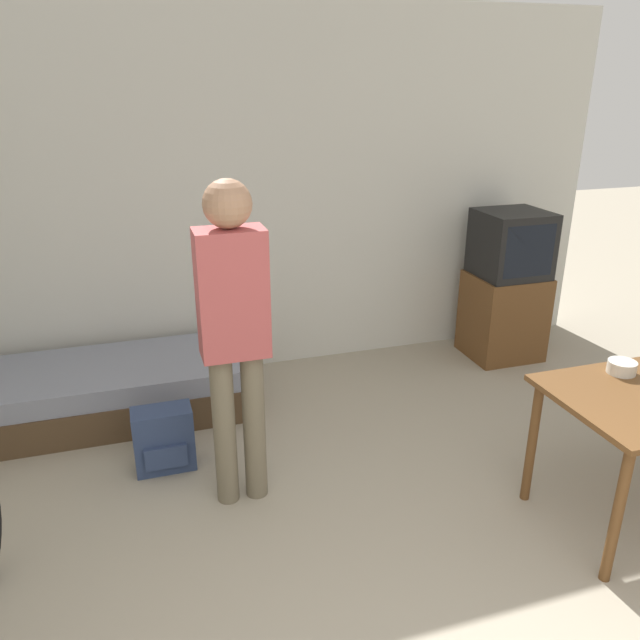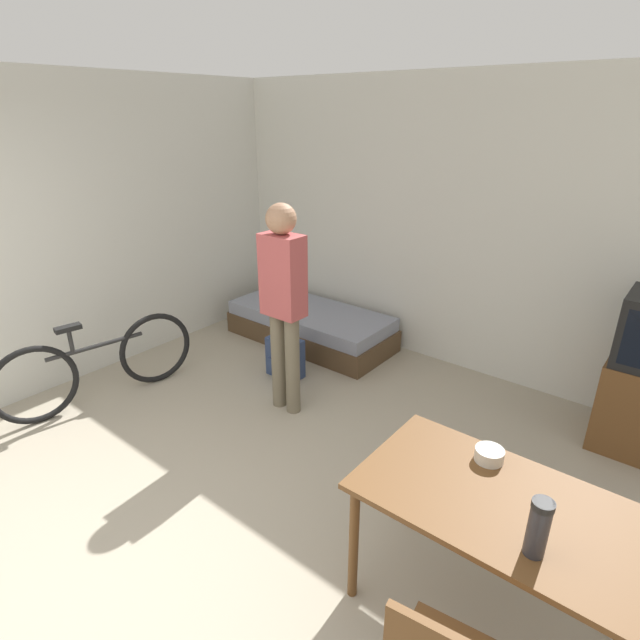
{
  "view_description": "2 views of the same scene",
  "coord_description": "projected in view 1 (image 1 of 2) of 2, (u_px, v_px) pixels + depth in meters",
  "views": [
    {
      "loc": [
        -0.9,
        -0.77,
        2.18
      ],
      "look_at": [
        0.02,
        2.17,
        0.97
      ],
      "focal_mm": 35.0,
      "sensor_mm": 36.0,
      "label": 1
    },
    {
      "loc": [
        2.08,
        -0.58,
        2.37
      ],
      "look_at": [
        0.1,
        1.89,
        1.03
      ],
      "focal_mm": 28.0,
      "sensor_mm": 36.0,
      "label": 2
    }
  ],
  "objects": [
    {
      "name": "tv",
      "position": [
        506.0,
        288.0,
        5.03
      ],
      "size": [
        0.56,
        0.51,
        1.21
      ],
      "color": "brown",
      "rests_on": "ground_plane"
    },
    {
      "name": "person_standing",
      "position": [
        234.0,
        324.0,
        3.1
      ],
      "size": [
        0.34,
        0.23,
        1.75
      ],
      "color": "#6B604C",
      "rests_on": "ground_plane"
    },
    {
      "name": "daybed",
      "position": [
        108.0,
        390.0,
        4.25
      ],
      "size": [
        1.83,
        0.8,
        0.37
      ],
      "color": "#4C3823",
      "rests_on": "ground_plane"
    },
    {
      "name": "mate_bowl",
      "position": [
        622.0,
        367.0,
        3.23
      ],
      "size": [
        0.14,
        0.14,
        0.07
      ],
      "color": "beige",
      "rests_on": "dining_table"
    },
    {
      "name": "backpack",
      "position": [
        164.0,
        439.0,
        3.66
      ],
      "size": [
        0.34,
        0.22,
        0.39
      ],
      "color": "navy",
      "rests_on": "ground_plane"
    },
    {
      "name": "wall_back",
      "position": [
        251.0,
        197.0,
        4.6
      ],
      "size": [
        5.71,
        0.06,
        2.7
      ],
      "color": "silver",
      "rests_on": "ground_plane"
    }
  ]
}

